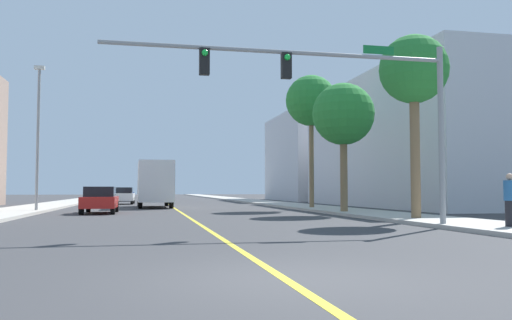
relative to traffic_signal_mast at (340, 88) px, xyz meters
name	(u,v)px	position (x,y,z in m)	size (l,w,h in m)	color
ground	(167,204)	(-4.27, 33.25, -4.68)	(192.00, 192.00, 0.00)	#38383A
sidewalk_left	(62,203)	(-13.57, 33.25, -4.60)	(3.51, 168.00, 0.15)	#B2ADA3
sidewalk_right	(265,202)	(5.03, 33.25, -4.60)	(3.51, 168.00, 0.15)	#B2ADA3
lane_marking_center	(167,204)	(-4.27, 33.25, -4.67)	(0.16, 144.00, 0.01)	yellow
building_right_near	(456,143)	(18.21, 21.65, 0.35)	(17.14, 24.76, 10.05)	silver
building_right_far	(345,158)	(18.08, 45.47, 0.54)	(16.87, 15.95, 10.43)	silver
traffic_signal_mast	(340,88)	(0.00, 0.00, 0.00)	(11.52, 0.36, 6.10)	gray
street_lamp	(38,130)	(-12.32, 15.45, 0.03)	(0.56, 0.28, 8.26)	gray
palm_near	(414,72)	(4.60, 3.47, 1.51)	(2.86, 2.86, 7.59)	brown
palm_mid	(343,115)	(4.10, 10.18, 0.63)	(3.34, 3.34, 6.89)	brown
palm_far	(311,102)	(4.47, 16.89, 2.49)	(3.39, 3.39, 8.78)	brown
car_blue	(126,194)	(-8.44, 44.87, -3.91)	(1.90, 3.91, 1.45)	#1E389E
car_white	(123,196)	(-8.25, 32.62, -3.92)	(2.02, 4.01, 1.51)	white
car_red	(100,200)	(-8.72, 13.87, -3.92)	(1.82, 4.37, 1.47)	red
delivery_truck	(155,184)	(-5.61, 22.71, -2.94)	(2.58, 7.59, 3.31)	silver
pedestrian	(510,200)	(4.93, -1.79, -3.70)	(0.38, 0.38, 1.67)	black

